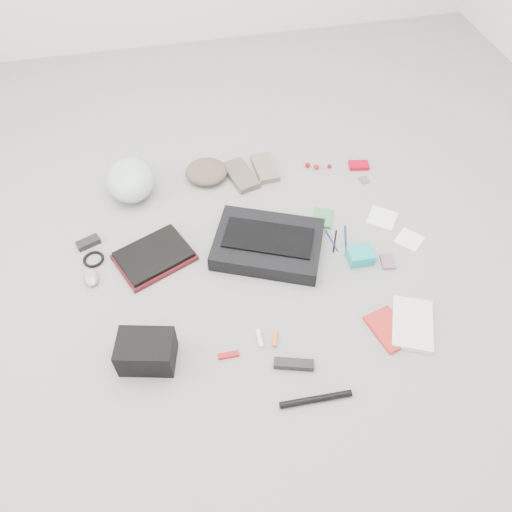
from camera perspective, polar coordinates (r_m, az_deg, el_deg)
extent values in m
plane|color=gray|center=(2.21, 0.00, -0.82)|extent=(4.00, 4.00, 0.00)
cube|color=black|center=(2.23, 1.39, 1.35)|extent=(0.56, 0.49, 0.08)
cube|color=black|center=(2.19, 1.41, 2.10)|extent=(0.43, 0.32, 0.01)
cube|color=#56121B|center=(2.26, -11.53, -0.16)|extent=(0.39, 0.35, 0.02)
cube|color=black|center=(2.24, -11.62, 0.18)|extent=(0.36, 0.32, 0.02)
ellipsoid|color=silver|center=(2.53, -14.15, 8.45)|extent=(0.23, 0.28, 0.17)
ellipsoid|color=brown|center=(2.58, -5.68, 9.58)|extent=(0.27, 0.26, 0.08)
cube|color=#66554E|center=(2.58, -1.73, 9.20)|extent=(0.17, 0.25, 0.03)
cube|color=gray|center=(2.63, 1.04, 10.03)|extent=(0.11, 0.21, 0.03)
cube|color=black|center=(2.39, -18.62, 1.46)|extent=(0.11, 0.08, 0.03)
torus|color=black|center=(2.33, -18.08, -0.35)|extent=(0.12, 0.12, 0.01)
ellipsoid|color=#95969E|center=(2.25, -18.33, -2.33)|extent=(0.08, 0.11, 0.04)
cube|color=black|center=(1.94, -12.41, -10.62)|extent=(0.24, 0.19, 0.13)
cube|color=#A00B15|center=(1.96, -3.15, -11.24)|extent=(0.08, 0.03, 0.01)
cylinder|color=silver|center=(1.98, 0.43, -9.40)|extent=(0.02, 0.08, 0.02)
cylinder|color=orange|center=(1.99, 2.19, -9.47)|extent=(0.04, 0.07, 0.02)
cube|color=black|center=(1.93, 4.33, -12.23)|extent=(0.16, 0.08, 0.03)
cylinder|color=black|center=(1.88, 6.85, -15.94)|extent=(0.27, 0.03, 0.02)
cube|color=red|center=(2.07, 14.92, -8.12)|extent=(0.16, 0.21, 0.02)
cube|color=silver|center=(2.11, 17.42, -7.42)|extent=(0.24, 0.28, 0.02)
cube|color=#377B45|center=(2.40, 7.61, 4.33)|extent=(0.13, 0.15, 0.01)
cylinder|color=navy|center=(2.31, 8.66, 1.75)|extent=(0.02, 0.13, 0.01)
cylinder|color=black|center=(2.31, 9.00, 1.69)|extent=(0.06, 0.12, 0.01)
cylinder|color=navy|center=(2.33, 10.20, 1.99)|extent=(0.05, 0.15, 0.01)
cube|color=#18AEB8|center=(2.25, 11.84, 0.03)|extent=(0.11, 0.09, 0.06)
cube|color=#8F5E7A|center=(2.28, 14.80, -0.61)|extent=(0.07, 0.09, 0.02)
cube|color=white|center=(2.46, 14.22, 4.23)|extent=(0.18, 0.18, 0.01)
cube|color=white|center=(2.40, 17.12, 1.79)|extent=(0.15, 0.15, 0.01)
sphere|color=#B00704|center=(2.66, 5.92, 10.30)|extent=(0.04, 0.04, 0.03)
sphere|color=red|center=(2.66, 6.91, 10.10)|extent=(0.03, 0.03, 0.03)
sphere|color=#AE0008|center=(2.67, 8.39, 10.13)|extent=(0.03, 0.03, 0.02)
cube|color=#B9021B|center=(2.70, 11.66, 10.12)|extent=(0.11, 0.08, 0.02)
cube|color=#725865|center=(2.64, 12.26, 8.50)|extent=(0.05, 0.06, 0.00)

